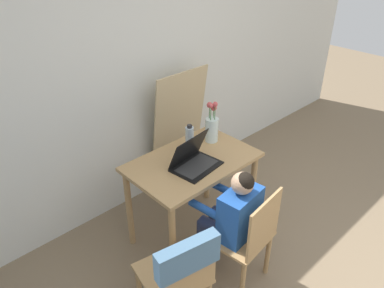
# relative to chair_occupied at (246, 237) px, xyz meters

# --- Properties ---
(wall_back) EXTENTS (6.40, 0.05, 2.50)m
(wall_back) POSITION_rel_chair_occupied_xyz_m (0.26, 1.40, 0.82)
(wall_back) COLOR silver
(wall_back) RESTS_ON ground_plane
(dining_table) EXTENTS (0.99, 0.63, 0.76)m
(dining_table) POSITION_rel_chair_occupied_xyz_m (0.06, 0.61, 0.21)
(dining_table) COLOR tan
(dining_table) RESTS_ON ground_plane
(chair_occupied) EXTENTS (0.44, 0.44, 0.82)m
(chair_occupied) POSITION_rel_chair_occupied_xyz_m (0.00, 0.00, 0.00)
(chair_occupied) COLOR tan
(chair_occupied) RESTS_ON ground_plane
(chair_spare) EXTENTS (0.47, 0.50, 0.83)m
(chair_spare) POSITION_rel_chair_occupied_xyz_m (-0.59, 0.01, 0.13)
(chair_spare) COLOR tan
(chair_spare) RESTS_ON ground_plane
(person_seated) EXTENTS (0.37, 0.45, 0.96)m
(person_seated) POSITION_rel_chair_occupied_xyz_m (-0.01, 0.12, 0.16)
(person_seated) COLOR #1E4C9E
(person_seated) RESTS_ON ground_plane
(laptop) EXTENTS (0.39, 0.30, 0.25)m
(laptop) POSITION_rel_chair_occupied_xyz_m (0.01, 0.56, 0.39)
(laptop) COLOR black
(laptop) RESTS_ON dining_table
(flower_vase) EXTENTS (0.11, 0.11, 0.36)m
(flower_vase) POSITION_rel_chair_occupied_xyz_m (0.38, 0.73, 0.46)
(flower_vase) COLOR silver
(flower_vase) RESTS_ON dining_table
(water_bottle) EXTENTS (0.07, 0.07, 0.22)m
(water_bottle) POSITION_rel_chair_occupied_xyz_m (0.16, 0.75, 0.43)
(water_bottle) COLOR silver
(water_bottle) RESTS_ON dining_table
(cardboard_panel) EXTENTS (0.59, 0.19, 1.23)m
(cardboard_panel) POSITION_rel_chair_occupied_xyz_m (0.47, 1.25, 0.18)
(cardboard_panel) COLOR tan
(cardboard_panel) RESTS_ON ground_plane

